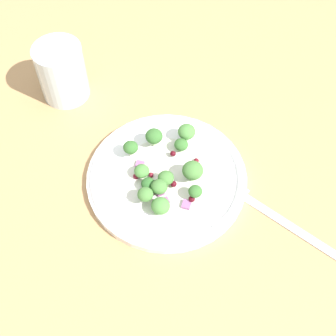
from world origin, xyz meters
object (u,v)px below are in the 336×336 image
at_px(plate, 168,175).
at_px(broccoli_floret_1, 162,207).
at_px(broccoli_floret_2, 142,171).
at_px(fork, 272,213).
at_px(water_glass, 62,72).
at_px(broccoli_floret_0, 195,192).

height_order(plate, broccoli_floret_1, broccoli_floret_1).
height_order(broccoli_floret_1, broccoli_floret_2, broccoli_floret_1).
distance_m(broccoli_floret_1, broccoli_floret_2, 0.07).
height_order(fork, water_glass, water_glass).
distance_m(fork, water_glass, 0.39).
distance_m(broccoli_floret_1, fork, 0.16).
bearing_deg(plate, broccoli_floret_2, -58.14).
xyz_separation_m(broccoli_floret_1, broccoli_floret_2, (-0.04, -0.05, -0.00)).
xyz_separation_m(broccoli_floret_0, fork, (-0.03, 0.11, -0.03)).
distance_m(broccoli_floret_0, broccoli_floret_1, 0.05).
relative_size(broccoli_floret_0, fork, 0.11).
bearing_deg(broccoli_floret_1, water_glass, -121.41).
distance_m(broccoli_floret_0, water_glass, 0.30).
bearing_deg(water_glass, broccoli_floret_0, 68.33).
relative_size(broccoli_floret_2, fork, 0.12).
height_order(broccoli_floret_0, fork, broccoli_floret_0).
bearing_deg(fork, water_glass, -102.17).
bearing_deg(broccoli_floret_1, broccoli_floret_2, -129.36).
relative_size(plate, broccoli_floret_0, 11.86).
height_order(broccoli_floret_2, water_glass, water_glass).
xyz_separation_m(broccoli_floret_1, fork, (-0.07, 0.14, -0.03)).
xyz_separation_m(plate, broccoli_floret_2, (0.02, -0.03, 0.02)).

